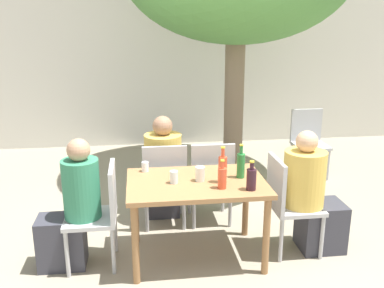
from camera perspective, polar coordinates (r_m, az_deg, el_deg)
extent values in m
plane|color=gray|center=(4.07, 0.56, -14.69)|extent=(30.00, 30.00, 0.00)
cube|color=beige|center=(7.33, -3.58, 10.75)|extent=(10.00, 0.08, 2.80)
cylinder|color=#7A6651|center=(5.79, 5.59, 4.90)|extent=(0.26, 0.26, 1.93)
cube|color=#996B42|center=(3.75, 0.59, -5.23)|extent=(1.21, 0.81, 0.04)
cylinder|color=#996B42|center=(3.57, -7.56, -13.16)|extent=(0.06, 0.06, 0.70)
cylinder|color=#996B42|center=(3.71, 9.87, -12.03)|extent=(0.06, 0.06, 0.70)
cylinder|color=#996B42|center=(4.19, -7.57, -8.52)|extent=(0.06, 0.06, 0.70)
cylinder|color=#996B42|center=(4.31, 7.18, -7.76)|extent=(0.06, 0.06, 0.70)
cube|color=#B2B2B7|center=(3.86, -13.35, -9.58)|extent=(0.44, 0.44, 0.04)
cube|color=#B2B2B7|center=(3.74, -10.53, -6.16)|extent=(0.04, 0.44, 0.45)
cylinder|color=#B2B2B7|center=(4.15, -15.54, -11.34)|extent=(0.04, 0.04, 0.42)
cylinder|color=#B2B2B7|center=(3.82, -16.32, -13.95)|extent=(0.04, 0.04, 0.42)
cylinder|color=#B2B2B7|center=(4.11, -10.20, -11.26)|extent=(0.04, 0.04, 0.42)
cylinder|color=#B2B2B7|center=(3.78, -10.45, -13.90)|extent=(0.04, 0.04, 0.42)
cube|color=#B2B2B7|center=(4.08, 13.66, -8.11)|extent=(0.44, 0.44, 0.04)
cube|color=#B2B2B7|center=(3.92, 11.16, -5.11)|extent=(0.04, 0.44, 0.45)
cylinder|color=#B2B2B7|center=(4.09, 16.94, -11.87)|extent=(0.04, 0.04, 0.42)
cylinder|color=#B2B2B7|center=(4.40, 14.93, -9.64)|extent=(0.04, 0.04, 0.42)
cylinder|color=#B2B2B7|center=(3.96, 11.79, -12.47)|extent=(0.04, 0.04, 0.42)
cylinder|color=#B2B2B7|center=(4.28, 10.14, -10.10)|extent=(0.04, 0.04, 0.42)
cube|color=#B2B2B7|center=(4.51, -3.76, -5.31)|extent=(0.44, 0.44, 0.04)
cube|color=#B2B2B7|center=(4.23, -3.64, -3.23)|extent=(0.44, 0.04, 0.45)
cylinder|color=#B2B2B7|center=(4.78, -1.57, -6.94)|extent=(0.04, 0.04, 0.42)
cylinder|color=#B2B2B7|center=(4.76, -6.16, -7.13)|extent=(0.04, 0.04, 0.42)
cylinder|color=#B2B2B7|center=(4.44, -1.06, -8.85)|extent=(0.04, 0.04, 0.42)
cylinder|color=#B2B2B7|center=(4.42, -6.03, -9.07)|extent=(0.04, 0.04, 0.42)
cube|color=#B2B2B7|center=(4.56, 2.34, -5.03)|extent=(0.44, 0.44, 0.04)
cube|color=#B2B2B7|center=(4.29, 2.82, -2.96)|extent=(0.44, 0.04, 0.45)
cylinder|color=#B2B2B7|center=(4.85, 4.16, -6.64)|extent=(0.04, 0.04, 0.42)
cylinder|color=#B2B2B7|center=(4.79, -0.33, -6.88)|extent=(0.04, 0.04, 0.42)
cylinder|color=#B2B2B7|center=(4.51, 5.12, -8.49)|extent=(0.04, 0.04, 0.42)
cylinder|color=#B2B2B7|center=(4.45, 0.27, -8.78)|extent=(0.04, 0.04, 0.42)
cube|color=#B2B2B7|center=(6.06, 15.52, -0.20)|extent=(0.44, 0.44, 0.04)
cube|color=#B2B2B7|center=(6.18, 14.98, 2.48)|extent=(0.44, 0.04, 0.45)
cylinder|color=#B2B2B7|center=(5.89, 14.34, -2.92)|extent=(0.04, 0.04, 0.42)
cylinder|color=#B2B2B7|center=(6.04, 17.70, -2.72)|extent=(0.04, 0.04, 0.42)
cylinder|color=#B2B2B7|center=(6.23, 13.09, -1.80)|extent=(0.04, 0.04, 0.42)
cylinder|color=#B2B2B7|center=(6.37, 16.30, -1.64)|extent=(0.04, 0.04, 0.42)
cube|color=#383842|center=(3.99, -16.95, -12.36)|extent=(0.40, 0.28, 0.46)
cylinder|color=#337F5B|center=(3.76, -14.53, -5.81)|extent=(0.31, 0.31, 0.51)
sphere|color=tan|center=(3.64, -14.91, -0.78)|extent=(0.19, 0.19, 0.19)
cube|color=#383842|center=(4.27, 16.79, -10.39)|extent=(0.40, 0.34, 0.46)
cylinder|color=gold|center=(4.00, 14.73, -4.45)|extent=(0.38, 0.38, 0.51)
sphere|color=tan|center=(3.90, 15.09, 0.31)|extent=(0.20, 0.20, 0.20)
cube|color=#383842|center=(4.83, -3.92, -6.52)|extent=(0.35, 0.40, 0.46)
cylinder|color=gold|center=(4.47, -3.87, -1.84)|extent=(0.39, 0.39, 0.50)
sphere|color=#936B51|center=(4.38, -3.96, 2.43)|extent=(0.21, 0.21, 0.21)
cylinder|color=#DB4C2D|center=(3.57, 4.04, -4.59)|extent=(0.07, 0.07, 0.18)
cylinder|color=#DB4C2D|center=(3.53, 4.08, -2.79)|extent=(0.03, 0.03, 0.06)
cylinder|color=gold|center=(3.51, 4.09, -2.22)|extent=(0.04, 0.04, 0.01)
cylinder|color=#331923|center=(3.56, 7.91, -4.73)|extent=(0.08, 0.08, 0.18)
cylinder|color=#331923|center=(3.52, 7.99, -2.91)|extent=(0.03, 0.03, 0.06)
cylinder|color=gold|center=(3.51, 8.01, -2.34)|extent=(0.04, 0.04, 0.01)
cylinder|color=#DB4C2D|center=(3.69, 4.10, -3.45)|extent=(0.08, 0.08, 0.23)
cylinder|color=#DB4C2D|center=(3.64, 4.15, -1.15)|extent=(0.03, 0.03, 0.08)
cylinder|color=gold|center=(3.62, 4.16, -0.46)|extent=(0.04, 0.04, 0.01)
cylinder|color=#287A38|center=(3.81, 6.52, -2.91)|extent=(0.07, 0.07, 0.22)
cylinder|color=#287A38|center=(3.77, 6.59, -0.78)|extent=(0.03, 0.03, 0.08)
cylinder|color=gold|center=(3.76, 6.61, -0.13)|extent=(0.03, 0.03, 0.01)
cylinder|color=silver|center=(3.68, -2.43, -4.43)|extent=(0.07, 0.07, 0.11)
cylinder|color=white|center=(3.99, -6.27, -3.02)|extent=(0.06, 0.06, 0.09)
cylinder|color=silver|center=(3.73, 1.08, -3.98)|extent=(0.08, 0.08, 0.13)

